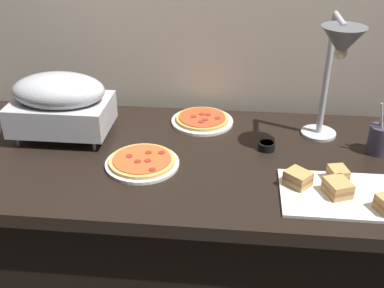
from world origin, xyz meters
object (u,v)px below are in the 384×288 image
(chafing_dish, at_px, (60,102))
(pizza_plate_front, at_px, (202,120))
(sandwich_platter, at_px, (338,190))
(sauce_cup_near, at_px, (267,146))
(utensil_holder, at_px, (379,139))
(pizza_plate_center, at_px, (142,162))
(heat_lamp, at_px, (338,54))

(chafing_dish, xyz_separation_m, pizza_plate_front, (0.54, 0.18, -0.14))
(sandwich_platter, bearing_deg, chafing_dish, 162.98)
(chafing_dish, height_order, sauce_cup_near, chafing_dish)
(sauce_cup_near, relative_size, utensil_holder, 0.28)
(chafing_dish, height_order, pizza_plate_center, chafing_dish)
(chafing_dish, xyz_separation_m, pizza_plate_center, (0.36, -0.19, -0.13))
(pizza_plate_center, bearing_deg, sauce_cup_near, 19.69)
(heat_lamp, height_order, pizza_plate_front, heat_lamp)
(chafing_dish, distance_m, utensil_holder, 1.23)
(pizza_plate_front, height_order, utensil_holder, utensil_holder)
(pizza_plate_front, relative_size, pizza_plate_center, 0.98)
(pizza_plate_center, height_order, utensil_holder, utensil_holder)
(pizza_plate_center, bearing_deg, utensil_holder, 11.87)
(chafing_dish, distance_m, heat_lamp, 1.05)
(pizza_plate_center, distance_m, sauce_cup_near, 0.48)
(pizza_plate_center, distance_m, utensil_holder, 0.89)
(pizza_plate_center, xyz_separation_m, sauce_cup_near, (0.45, 0.16, 0.00))
(chafing_dish, xyz_separation_m, sauce_cup_near, (0.81, -0.03, -0.13))
(chafing_dish, height_order, utensil_holder, chafing_dish)
(pizza_plate_front, distance_m, utensil_holder, 0.71)
(chafing_dish, bearing_deg, utensil_holder, -0.48)
(heat_lamp, relative_size, pizza_plate_center, 1.86)
(sauce_cup_near, bearing_deg, pizza_plate_center, -160.31)
(sauce_cup_near, bearing_deg, pizza_plate_front, 141.91)
(sauce_cup_near, bearing_deg, heat_lamp, 0.95)
(pizza_plate_center, bearing_deg, heat_lamp, 13.93)
(sandwich_platter, xyz_separation_m, utensil_holder, (0.20, 0.30, 0.04))
(utensil_holder, bearing_deg, heat_lamp, -175.14)
(utensil_holder, bearing_deg, pizza_plate_front, 164.65)
(chafing_dish, xyz_separation_m, sandwich_platter, (1.03, -0.31, -0.13))
(pizza_plate_front, relative_size, sandwich_platter, 0.67)
(sauce_cup_near, bearing_deg, utensil_holder, 2.85)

